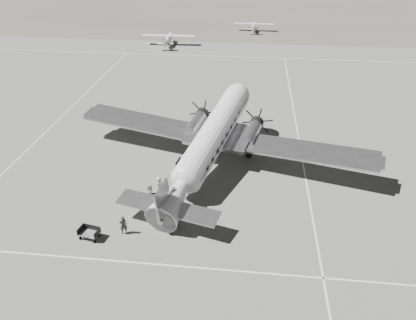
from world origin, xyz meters
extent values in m
plane|color=slate|center=(0.00, 0.00, 0.00)|extent=(260.00, 260.00, 0.00)
cube|color=silver|center=(0.00, -14.00, 0.01)|extent=(60.00, 0.15, 0.01)
cube|color=silver|center=(12.00, 0.00, 0.01)|extent=(0.15, 80.00, 0.01)
cube|color=silver|center=(-18.00, 10.00, 0.01)|extent=(0.15, 60.00, 0.01)
cube|color=silver|center=(0.00, 40.00, 0.01)|extent=(90.00, 0.15, 0.01)
cube|color=#5C594E|center=(0.00, 95.00, 0.00)|extent=(260.00, 90.00, 0.01)
imported|color=#2C2C2C|center=(-3.34, -10.87, 0.84)|extent=(0.73, 0.66, 1.68)
imported|color=#AEAEAC|center=(-2.14, -6.42, 0.93)|extent=(0.84, 1.00, 1.85)
imported|color=#BABBB8|center=(-1.75, -4.97, 0.83)|extent=(0.77, 0.94, 1.66)
camera|label=1|loc=(6.20, -35.18, 21.63)|focal=35.00mm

